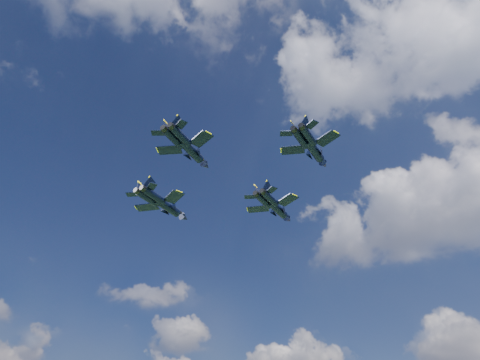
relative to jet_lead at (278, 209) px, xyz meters
name	(u,v)px	position (x,y,z in m)	size (l,w,h in m)	color
jet_lead	(278,209)	(0.00, 0.00, 0.00)	(13.60, 17.53, 4.18)	black
jet_left	(169,207)	(-17.70, -19.46, -2.32)	(13.92, 17.75, 4.27)	black
jet_right	(315,151)	(18.67, -15.03, -0.03)	(12.48, 16.22, 3.85)	black
jet_slot	(192,151)	(1.18, -32.27, -2.67)	(12.11, 15.88, 3.76)	black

